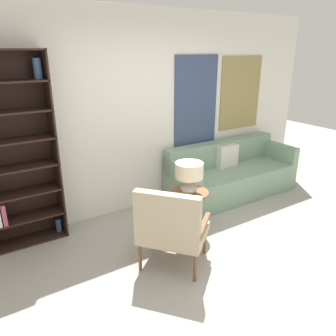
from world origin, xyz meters
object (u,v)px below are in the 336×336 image
(armchair, at_px, (171,226))
(side_table, at_px, (189,197))
(table_lamp, at_px, (189,174))
(couch, at_px, (230,175))

(armchair, xyz_separation_m, side_table, (0.58, 0.48, -0.01))
(table_lamp, bearing_deg, side_table, 44.80)
(couch, height_order, table_lamp, table_lamp)
(couch, distance_m, side_table, 1.41)
(side_table, height_order, table_lamp, table_lamp)
(armchair, xyz_separation_m, couch, (1.84, 1.10, -0.20))
(armchair, bearing_deg, table_lamp, 39.40)
(armchair, relative_size, couch, 0.44)
(armchair, bearing_deg, couch, 31.02)
(side_table, relative_size, table_lamp, 1.45)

